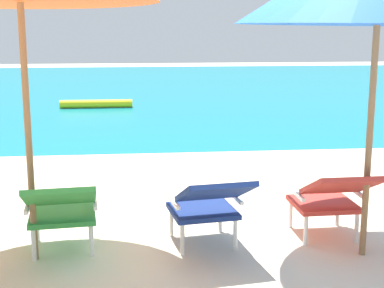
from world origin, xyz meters
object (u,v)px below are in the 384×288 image
(swim_buoy, at_px, (96,104))
(lounge_chair_left, at_px, (61,208))
(lounge_chair_right, at_px, (331,196))
(lounge_chair_center, at_px, (208,203))

(swim_buoy, height_order, lounge_chair_left, lounge_chair_left)
(lounge_chair_left, bearing_deg, lounge_chair_right, 1.99)
(lounge_chair_right, bearing_deg, lounge_chair_left, -178.01)
(lounge_chair_center, bearing_deg, lounge_chair_left, -179.80)
(swim_buoy, height_order, lounge_chair_center, lounge_chair_center)
(lounge_chair_center, distance_m, lounge_chair_right, 1.04)
(swim_buoy, xyz_separation_m, lounge_chair_right, (2.44, -8.31, 0.31))
(lounge_chair_left, bearing_deg, swim_buoy, 91.73)
(lounge_chair_center, xyz_separation_m, lounge_chair_right, (1.04, 0.07, 0.00))
(lounge_chair_right, bearing_deg, lounge_chair_center, -176.04)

